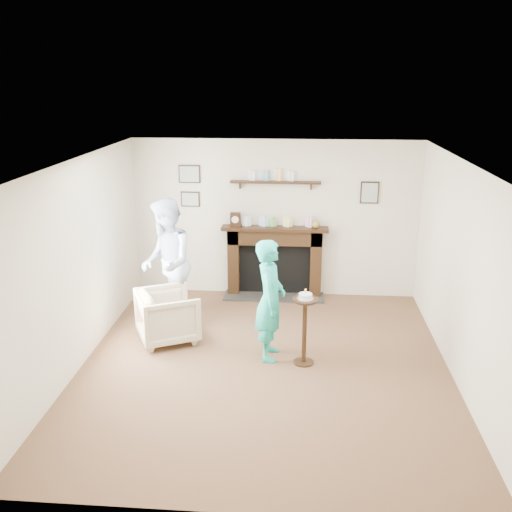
# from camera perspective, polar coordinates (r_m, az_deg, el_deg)

# --- Properties ---
(ground) EXTENTS (5.00, 5.00, 0.00)m
(ground) POSITION_cam_1_polar(r_m,az_deg,el_deg) (7.16, 0.85, -10.93)
(ground) COLOR brown
(ground) RESTS_ON ground
(room_shell) EXTENTS (4.54, 5.02, 2.52)m
(room_shell) POSITION_cam_1_polar(r_m,az_deg,el_deg) (7.21, 1.26, 3.18)
(room_shell) COLOR beige
(room_shell) RESTS_ON ground
(armchair) EXTENTS (1.01, 1.00, 0.69)m
(armchair) POSITION_cam_1_polar(r_m,az_deg,el_deg) (7.91, -8.69, -8.23)
(armchair) COLOR #C1A68F
(armchair) RESTS_ON ground
(man) EXTENTS (0.92, 1.05, 1.83)m
(man) POSITION_cam_1_polar(r_m,az_deg,el_deg) (8.38, -8.63, -6.68)
(man) COLOR #C9DEFB
(man) RESTS_ON ground
(woman) EXTENTS (0.37, 0.56, 1.55)m
(woman) POSITION_cam_1_polar(r_m,az_deg,el_deg) (7.39, 1.37, -9.98)
(woman) COLOR teal
(woman) RESTS_ON ground
(pedestal_table) EXTENTS (0.31, 0.31, 0.98)m
(pedestal_table) POSITION_cam_1_polar(r_m,az_deg,el_deg) (6.99, 4.90, -6.20)
(pedestal_table) COLOR black
(pedestal_table) RESTS_ON ground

